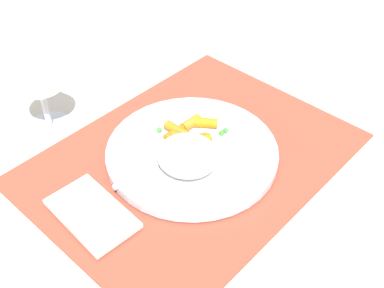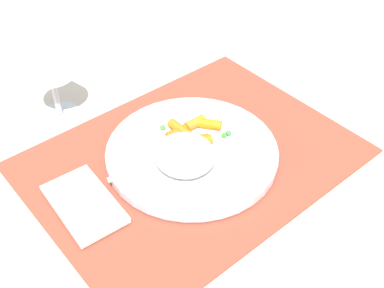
{
  "view_description": "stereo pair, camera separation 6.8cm",
  "coord_description": "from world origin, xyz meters",
  "px_view_note": "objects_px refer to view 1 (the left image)",
  "views": [
    {
      "loc": [
        -0.41,
        -0.38,
        0.53
      ],
      "look_at": [
        0.0,
        0.0,
        0.03
      ],
      "focal_mm": 45.25,
      "sensor_mm": 36.0,
      "label": 1
    },
    {
      "loc": [
        -0.36,
        -0.42,
        0.53
      ],
      "look_at": [
        0.0,
        0.0,
        0.03
      ],
      "focal_mm": 45.25,
      "sensor_mm": 36.0,
      "label": 2
    }
  ],
  "objects_px": {
    "fork": "(180,154)",
    "napkin": "(92,214)",
    "plate": "(192,152)",
    "rice_mound": "(188,155)",
    "wine_glass": "(35,66)",
    "carrot_portion": "(190,133)"
  },
  "relations": [
    {
      "from": "carrot_portion",
      "to": "napkin",
      "type": "xyz_separation_m",
      "value": [
        -0.2,
        -0.0,
        -0.02
      ]
    },
    {
      "from": "rice_mound",
      "to": "carrot_portion",
      "type": "xyz_separation_m",
      "value": [
        0.05,
        0.04,
        -0.01
      ]
    },
    {
      "from": "wine_glass",
      "to": "fork",
      "type": "bearing_deg",
      "value": -70.72
    },
    {
      "from": "rice_mound",
      "to": "napkin",
      "type": "height_order",
      "value": "rice_mound"
    },
    {
      "from": "carrot_portion",
      "to": "plate",
      "type": "bearing_deg",
      "value": -129.67
    },
    {
      "from": "rice_mound",
      "to": "napkin",
      "type": "distance_m",
      "value": 0.16
    },
    {
      "from": "napkin",
      "to": "carrot_portion",
      "type": "bearing_deg",
      "value": 0.58
    },
    {
      "from": "plate",
      "to": "napkin",
      "type": "xyz_separation_m",
      "value": [
        -0.18,
        0.02,
        -0.0
      ]
    },
    {
      "from": "carrot_portion",
      "to": "napkin",
      "type": "bearing_deg",
      "value": -179.42
    },
    {
      "from": "plate",
      "to": "fork",
      "type": "bearing_deg",
      "value": 170.2
    },
    {
      "from": "fork",
      "to": "napkin",
      "type": "relative_size",
      "value": 1.46
    },
    {
      "from": "napkin",
      "to": "fork",
      "type": "bearing_deg",
      "value": -5.53
    },
    {
      "from": "rice_mound",
      "to": "fork",
      "type": "height_order",
      "value": "rice_mound"
    },
    {
      "from": "plate",
      "to": "rice_mound",
      "type": "height_order",
      "value": "rice_mound"
    },
    {
      "from": "plate",
      "to": "wine_glass",
      "type": "height_order",
      "value": "wine_glass"
    },
    {
      "from": "plate",
      "to": "fork",
      "type": "distance_m",
      "value": 0.03
    },
    {
      "from": "carrot_portion",
      "to": "napkin",
      "type": "relative_size",
      "value": 0.68
    },
    {
      "from": "plate",
      "to": "fork",
      "type": "relative_size",
      "value": 1.4
    },
    {
      "from": "napkin",
      "to": "plate",
      "type": "bearing_deg",
      "value": -6.09
    },
    {
      "from": "plate",
      "to": "napkin",
      "type": "height_order",
      "value": "plate"
    },
    {
      "from": "rice_mound",
      "to": "wine_glass",
      "type": "xyz_separation_m",
      "value": [
        -0.07,
        0.25,
        0.08
      ]
    },
    {
      "from": "rice_mound",
      "to": "fork",
      "type": "bearing_deg",
      "value": 72.85
    }
  ]
}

